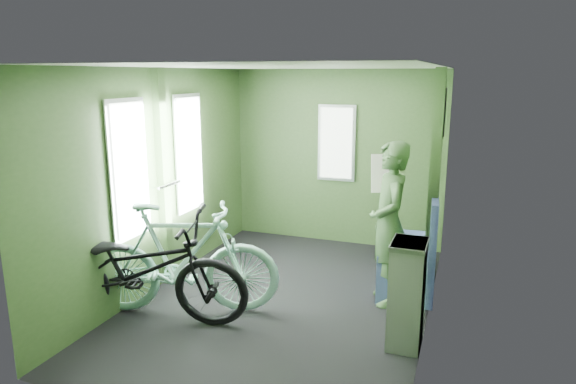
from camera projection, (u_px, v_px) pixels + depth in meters
name	position (u px, v px, depth m)	size (l,w,h in m)	color
room	(282.00, 159.00, 4.94)	(4.00, 4.02, 2.31)	black
bicycle_black	(144.00, 322.00, 4.74)	(0.70, 2.00, 1.05)	black
bicycle_mint	(183.00, 313.00, 4.91)	(0.52, 1.84, 1.11)	#94D8C4
passenger	(389.00, 224.00, 4.99)	(0.57, 0.72, 1.62)	#35532D
waste_box	(407.00, 294.00, 4.24)	(0.27, 0.38, 0.91)	slate
bench_seat	(410.00, 261.00, 5.42)	(0.63, 1.03, 1.05)	navy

